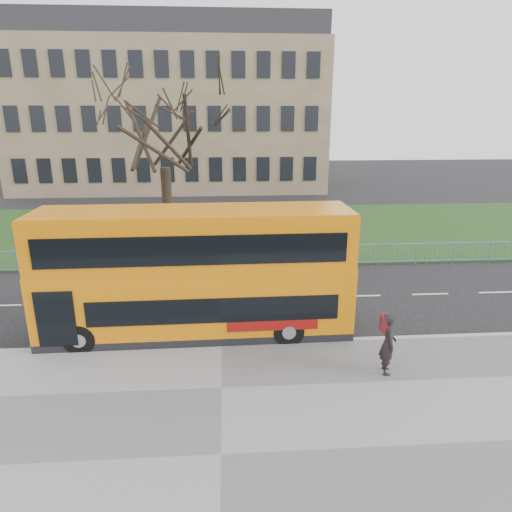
{
  "coord_description": "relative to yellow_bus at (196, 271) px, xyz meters",
  "views": [
    {
      "loc": [
        0.21,
        -15.28,
        7.51
      ],
      "look_at": [
        1.33,
        1.0,
        2.37
      ],
      "focal_mm": 32.0,
      "sensor_mm": 36.0,
      "label": 1
    }
  ],
  "objects": [
    {
      "name": "guard_railing",
      "position": [
        0.83,
        7.11,
        -1.82
      ],
      "size": [
        40.0,
        0.12,
        1.1
      ],
      "primitive_type": null,
      "color": "#6788B8",
      "rests_on": "ground"
    },
    {
      "name": "pedestrian",
      "position": [
        5.72,
        -3.12,
        -1.3
      ],
      "size": [
        0.54,
        0.74,
        1.89
      ],
      "primitive_type": "imported",
      "rotation": [
        0.0,
        0.0,
        1.43
      ],
      "color": "black",
      "rests_on": "pavement"
    },
    {
      "name": "grass_verge",
      "position": [
        0.83,
        14.81,
        -2.33
      ],
      "size": [
        80.0,
        15.4,
        0.08
      ],
      "primitive_type": "cube",
      "color": "#1C3A15",
      "rests_on": "ground"
    },
    {
      "name": "pavement",
      "position": [
        0.83,
        -6.24,
        -2.31
      ],
      "size": [
        80.0,
        10.5,
        0.12
      ],
      "primitive_type": "cube",
      "color": "slate",
      "rests_on": "ground"
    },
    {
      "name": "kerb",
      "position": [
        0.83,
        -1.04,
        -2.3
      ],
      "size": [
        80.0,
        0.2,
        0.14
      ],
      "primitive_type": "cube",
      "color": "#969699",
      "rests_on": "ground"
    },
    {
      "name": "bare_tree",
      "position": [
        -2.17,
        10.51,
        3.17
      ],
      "size": [
        7.65,
        7.65,
        10.92
      ],
      "primitive_type": null,
      "color": "black",
      "rests_on": "grass_verge"
    },
    {
      "name": "yellow_bus",
      "position": [
        0.0,
        0.0,
        0.0
      ],
      "size": [
        10.57,
        2.67,
        4.41
      ],
      "rotation": [
        0.0,
        0.0,
        0.01
      ],
      "color": "orange",
      "rests_on": "ground"
    },
    {
      "name": "ground",
      "position": [
        0.83,
        0.51,
        -2.37
      ],
      "size": [
        120.0,
        120.0,
        0.0
      ],
      "primitive_type": "plane",
      "color": "black",
      "rests_on": "ground"
    },
    {
      "name": "civic_building",
      "position": [
        -4.17,
        35.51,
        4.63
      ],
      "size": [
        30.0,
        15.0,
        14.0
      ],
      "primitive_type": "cube",
      "color": "#79664C",
      "rests_on": "ground"
    }
  ]
}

